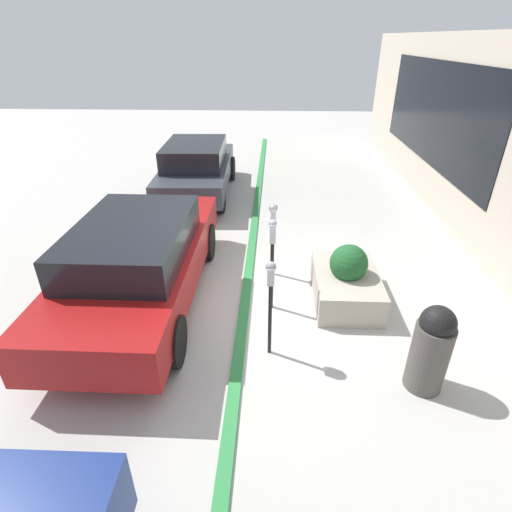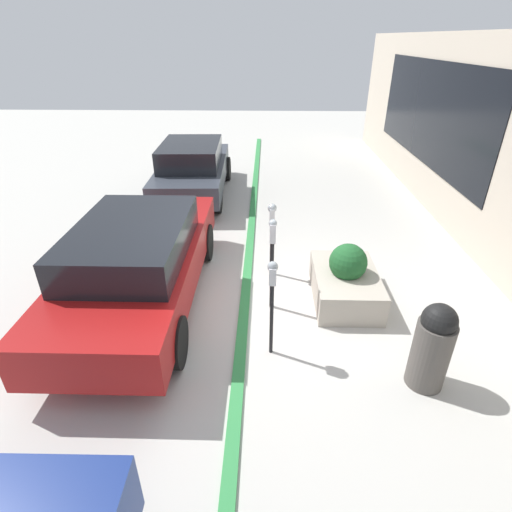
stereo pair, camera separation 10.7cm
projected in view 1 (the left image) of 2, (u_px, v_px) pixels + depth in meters
ground_plane at (249, 306)px, 6.61m from camera, size 40.00×40.00×0.00m
curb_strip at (245, 305)px, 6.60m from camera, size 24.50×0.16×0.04m
parking_meter_nearest at (271, 288)px, 5.13m from camera, size 0.16×0.14×1.46m
parking_meter_second at (272, 249)px, 6.08m from camera, size 0.15×0.12×1.56m
parking_meter_middle at (273, 223)px, 7.01m from camera, size 0.18×0.16×1.40m
planter_box at (346, 282)px, 6.61m from camera, size 1.56×1.04×1.02m
parked_car_middle at (139, 259)px, 6.37m from camera, size 4.75×1.89×1.49m
parked_car_rear at (197, 167)px, 10.94m from camera, size 4.37×1.88×1.47m
trash_bin at (431, 348)px, 4.82m from camera, size 0.46×0.46×1.20m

